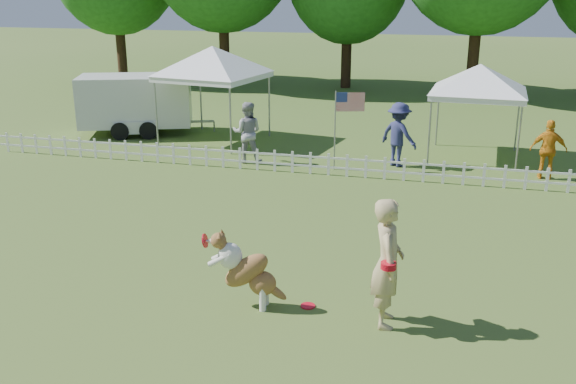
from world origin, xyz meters
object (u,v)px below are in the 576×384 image
Objects in this scene: frisbee_on_turf at (308,306)px; spectator_c at (548,150)px; handler at (388,263)px; dog at (248,271)px; spectator_b at (399,135)px; canopy_tent_left at (214,95)px; spectator_a at (247,132)px; cargo_trailer at (136,104)px; canopy_tent_right at (476,112)px; flag_pole at (335,131)px.

spectator_c is at bearing 62.41° from frisbee_on_turf.
handler reaches higher than dog.
canopy_tent_left is at bearing 18.22° from spectator_b.
spectator_b is at bearing -5.19° from canopy_tent_left.
handler reaches higher than spectator_c.
spectator_a is 8.13m from spectator_c.
canopy_tent_left is (-6.77, 10.57, 0.50)m from handler.
handler is at bearing -48.03° from canopy_tent_left.
cargo_trailer is at bearing -7.46° from spectator_c.
cargo_trailer is (-8.52, 10.72, 1.00)m from frisbee_on_turf.
spectator_c is (4.45, 8.51, 0.77)m from frisbee_on_turf.
canopy_tent_left reaches higher than cargo_trailer.
dog is at bearing -105.39° from canopy_tent_right.
flag_pole is at bearing 97.94° from frisbee_on_turf.
canopy_tent_right is (1.38, 10.55, 0.35)m from handler.
cargo_trailer is at bearing -177.42° from canopy_tent_left.
spectator_a is (-4.91, 8.30, -0.12)m from handler.
handler is 9.02m from spectator_b.
spectator_b reaches higher than dog.
handler is 0.91× the size of flag_pole.
flag_pole is at bearing 59.31° from spectator_b.
canopy_tent_left is (-4.61, 10.58, 0.88)m from dog.
spectator_a reaches higher than frisbee_on_turf.
dog is 0.78× the size of spectator_c.
spectator_b is at bearing -32.88° from cargo_trailer.
canopy_tent_left reaches higher than spectator_b.
handler is at bearing -4.42° from dog.
canopy_tent_right reaches higher than handler.
dog is 0.41× the size of canopy_tent_left.
canopy_tent_left is 0.65× the size of cargo_trailer.
spectator_b is at bearing 178.78° from spectator_a.
cargo_trailer is (-9.76, 10.92, 0.02)m from handler.
frisbee_on_turf is at bearing -97.96° from flag_pole.
spectator_a is at bearing 114.40° from frisbee_on_turf.
frisbee_on_turf is at bearing 119.20° from spectator_b.
canopy_tent_right is 1.23× the size of flag_pole.
handler reaches higher than spectator_b.
dog is 0.27× the size of cargo_trailer.
dog is at bearing 113.50° from spectator_b.
spectator_a is 4.27m from spectator_b.
flag_pole is at bearing 166.47° from spectator_a.
cargo_trailer is 9.27m from spectator_b.
dog is at bearing -104.58° from flag_pole.
flag_pole is at bearing 7.83° from spectator_c.
flag_pole is at bearing -19.17° from canopy_tent_left.
canopy_tent_right is 1.49× the size of spectator_b.
spectator_a is 0.97× the size of spectator_b.
cargo_trailer reaches higher than frisbee_on_turf.
handler is 10.64m from canopy_tent_right.
spectator_c is (8.12, 0.42, -0.09)m from spectator_a.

